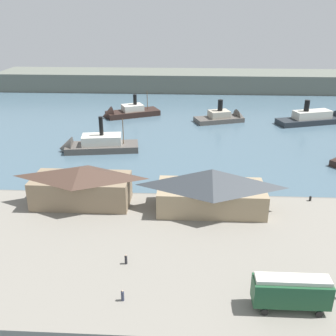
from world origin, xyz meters
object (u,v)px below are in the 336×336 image
Objects in this scene: street_tram at (291,291)px; ferry_approaching_east at (225,117)px; ferry_approaching_west at (126,113)px; ferry_near_quay at (92,145)px; ferry_shed_east_terminal at (81,185)px; pedestrian_at_waters_edge at (123,296)px; mooring_post_center_west at (310,199)px; ferry_shed_west_terminal at (211,189)px; pedestrian_near_east_shed at (126,260)px; ferry_departing_north at (319,118)px.

ferry_approaching_east is at bearing 90.28° from street_tram.
ferry_near_quay is at bearing -95.47° from ferry_approaching_west.
pedestrian_at_waters_edge is at bearing -65.44° from ferry_shed_east_terminal.
street_tram reaches higher than pedestrian_at_waters_edge.
mooring_post_center_west is at bearing 69.89° from street_tram.
ferry_shed_east_terminal is 71.15m from ferry_approaching_east.
ferry_shed_east_terminal reaches higher than ferry_approaching_west.
ferry_shed_west_terminal reaches higher than pedestrian_near_east_shed.
street_tram is 5.78× the size of pedestrian_at_waters_edge.
ferry_shed_east_terminal is 0.70× the size of ferry_departing_north.
pedestrian_at_waters_edge is 0.07× the size of ferry_near_quay.
pedestrian_at_waters_edge is 60.64m from ferry_near_quay.
ferry_shed_east_terminal is 41.62m from street_tram.
pedestrian_at_waters_edge is 42.84m from mooring_post_center_west.
street_tram is at bearing -56.77° from ferry_near_quay.
ferry_near_quay is (-29.73, 33.26, -3.72)m from ferry_shed_west_terminal.
pedestrian_at_waters_edge is at bearing -73.17° from ferry_near_quay.
ferry_shed_west_terminal reaches higher than ferry_departing_north.
pedestrian_at_waters_edge is 7.62m from pedestrian_near_east_shed.
mooring_post_center_west is 0.04× the size of ferry_near_quay.
ferry_approaching_west is (-65.09, 4.53, -0.21)m from ferry_departing_north.
mooring_post_center_west is at bearing 42.88° from pedestrian_at_waters_edge.
ferry_approaching_west reaches higher than ferry_departing_north.
pedestrian_near_east_shed is (-12.92, -17.20, -3.32)m from ferry_shed_west_terminal.
pedestrian_near_east_shed is at bearing 95.63° from pedestrian_at_waters_edge.
ferry_shed_east_terminal is at bearing 177.53° from ferry_shed_west_terminal.
ferry_approaching_east is (-0.43, 89.52, -2.57)m from street_tram.
pedestrian_near_east_shed reaches higher than mooring_post_center_west.
ferry_shed_east_terminal is 0.84× the size of ferry_near_quay.
pedestrian_at_waters_edge is at bearing -119.81° from ferry_departing_north.
ferry_departing_north is (51.66, 81.29, -0.36)m from pedestrian_near_east_shed.
mooring_post_center_west is (31.39, 29.15, -0.28)m from pedestrian_at_waters_edge.
ferry_near_quay is at bearing 131.79° from ferry_shed_west_terminal.
street_tram is at bearing -71.34° from ferry_shed_west_terminal.
ferry_departing_north is (30.29, 89.13, -2.31)m from street_tram.
street_tram is (32.42, -26.07, -1.08)m from ferry_shed_east_terminal.
pedestrian_near_east_shed is 0.07× the size of ferry_near_quay.
ferry_approaching_west is (3.38, 35.37, -0.17)m from ferry_near_quay.
mooring_post_center_west is 0.03× the size of ferry_departing_north.
ferry_near_quay reaches higher than ferry_shed_east_terminal.
ferry_approaching_west is 34.61m from ferry_approaching_east.
ferry_approaching_west is at bearing 111.00° from ferry_shed_west_terminal.
street_tram is 10.25× the size of mooring_post_center_west.
pedestrian_at_waters_edge is 0.09× the size of ferry_approaching_east.
mooring_post_center_west is at bearing -108.10° from ferry_departing_north.
ferry_near_quay is at bearing -155.76° from ferry_departing_north.
ferry_departing_north is at bearing 71.23° from street_tram.
ferry_approaching_east is at bearing -6.86° from ferry_approaching_west.
ferry_shed_east_terminal is 11.37× the size of pedestrian_at_waters_edge.
pedestrian_near_east_shed is 1.72× the size of mooring_post_center_west.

